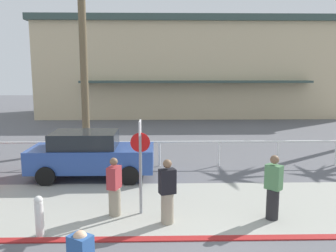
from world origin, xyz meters
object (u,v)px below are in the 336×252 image
(bollard_1, at_px, (39,216))
(pedestrian_1, at_px, (114,190))
(pedestrian_2, at_px, (167,194))
(car_blue_1, at_px, (91,154))
(pedestrian_0, at_px, (273,190))
(stop_sign_bike_lane, at_px, (140,154))

(bollard_1, relative_size, pedestrian_1, 0.62)
(bollard_1, bearing_deg, pedestrian_2, 12.03)
(pedestrian_1, bearing_deg, pedestrian_2, -20.52)
(car_blue_1, xyz_separation_m, pedestrian_1, (1.29, -3.45, -0.14))
(pedestrian_2, bearing_deg, pedestrian_0, 3.84)
(car_blue_1, height_order, pedestrian_2, car_blue_1)
(bollard_1, bearing_deg, car_blue_1, 86.14)
(car_blue_1, relative_size, pedestrian_2, 2.62)
(car_blue_1, distance_m, pedestrian_1, 3.69)
(pedestrian_1, bearing_deg, pedestrian_0, -4.67)
(pedestrian_1, bearing_deg, stop_sign_bike_lane, 9.79)
(stop_sign_bike_lane, relative_size, bollard_1, 2.56)
(bollard_1, bearing_deg, pedestrian_1, 35.90)
(pedestrian_0, bearing_deg, pedestrian_1, 175.33)
(car_blue_1, height_order, pedestrian_1, car_blue_1)
(stop_sign_bike_lane, xyz_separation_m, pedestrian_0, (3.44, -0.46, -0.88))
(stop_sign_bike_lane, distance_m, pedestrian_0, 3.58)
(car_blue_1, relative_size, pedestrian_1, 2.75)
(bollard_1, distance_m, car_blue_1, 4.63)
(stop_sign_bike_lane, height_order, pedestrian_1, stop_sign_bike_lane)
(pedestrian_2, bearing_deg, pedestrian_1, 159.48)
(pedestrian_2, bearing_deg, car_blue_1, 124.05)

